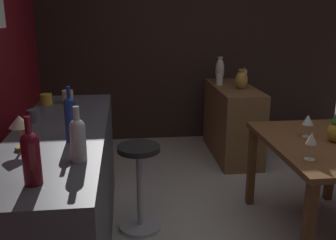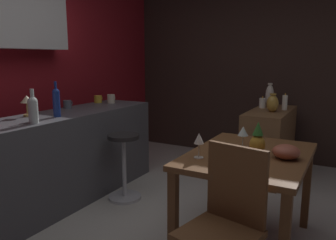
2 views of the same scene
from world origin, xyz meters
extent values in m
cube|color=#33231E|center=(2.55, 0.30, 1.30)|extent=(0.10, 4.40, 2.60)
cube|color=brown|center=(0.10, -0.43, 0.72)|extent=(1.14, 0.83, 0.04)
cube|color=brown|center=(-0.42, -0.06, 0.35)|extent=(0.06, 0.06, 0.70)
cube|color=brown|center=(0.62, -0.06, 0.35)|extent=(0.06, 0.06, 0.70)
cube|color=brown|center=(0.62, -0.79, 0.35)|extent=(0.06, 0.06, 0.70)
cube|color=#4C4C51|center=(0.11, 1.44, 0.45)|extent=(2.10, 0.60, 0.90)
cube|color=brown|center=(1.78, -0.22, 0.41)|extent=(1.10, 0.44, 0.82)
cylinder|color=#262323|center=(0.34, 0.92, 0.66)|extent=(0.32, 0.32, 0.04)
cylinder|color=silver|center=(0.34, 0.92, 0.33)|extent=(0.04, 0.04, 0.64)
cylinder|color=silver|center=(0.34, 0.92, 0.01)|extent=(0.34, 0.34, 0.03)
cylinder|color=silver|center=(-0.19, -0.14, 0.74)|extent=(0.07, 0.07, 0.00)
cylinder|color=silver|center=(-0.19, -0.14, 0.79)|extent=(0.01, 0.01, 0.10)
cone|color=silver|center=(-0.19, -0.14, 0.88)|extent=(0.07, 0.07, 0.08)
cylinder|color=silver|center=(0.24, -0.33, 0.74)|extent=(0.06, 0.06, 0.00)
cylinder|color=silver|center=(0.24, -0.33, 0.79)|extent=(0.01, 0.01, 0.09)
cone|color=silver|center=(0.24, -0.33, 0.87)|extent=(0.08, 0.08, 0.07)
ellipsoid|color=gold|center=(0.11, -0.48, 0.81)|extent=(0.11, 0.11, 0.14)
cylinder|color=maroon|center=(-0.70, 1.42, 1.00)|extent=(0.08, 0.08, 0.20)
sphere|color=maroon|center=(-0.70, 1.42, 1.10)|extent=(0.08, 0.08, 0.08)
cylinder|color=maroon|center=(-0.70, 1.42, 1.17)|extent=(0.03, 0.03, 0.08)
cylinder|color=navy|center=(-0.12, 1.33, 1.02)|extent=(0.07, 0.07, 0.23)
sphere|color=navy|center=(-0.12, 1.33, 1.13)|extent=(0.07, 0.07, 0.07)
cylinder|color=navy|center=(-0.12, 1.33, 1.19)|extent=(0.02, 0.02, 0.08)
cylinder|color=silver|center=(-0.45, 1.25, 0.99)|extent=(0.08, 0.08, 0.18)
sphere|color=silver|center=(-0.45, 1.25, 1.08)|extent=(0.08, 0.08, 0.08)
cylinder|color=silver|center=(-0.45, 1.25, 1.15)|extent=(0.03, 0.03, 0.08)
cylinder|color=#515660|center=(0.32, 1.64, 0.94)|extent=(0.09, 0.09, 0.09)
torus|color=#515660|center=(0.37, 1.64, 0.95)|extent=(0.05, 0.01, 0.05)
cylinder|color=beige|center=(0.87, 1.48, 0.95)|extent=(0.09, 0.09, 0.11)
torus|color=beige|center=(0.93, 1.48, 0.96)|extent=(0.05, 0.01, 0.05)
cylinder|color=gold|center=(0.83, 1.65, 0.94)|extent=(0.09, 0.09, 0.09)
torus|color=gold|center=(0.89, 1.65, 0.95)|extent=(0.05, 0.01, 0.05)
cylinder|color=#A58447|center=(-0.24, 1.58, 0.91)|extent=(0.08, 0.08, 0.02)
cylinder|color=#A58447|center=(-0.24, 1.58, 0.98)|extent=(0.02, 0.02, 0.11)
cone|color=beige|center=(-0.24, 1.58, 1.06)|extent=(0.11, 0.11, 0.07)
cylinder|color=white|center=(1.91, -0.08, 0.88)|extent=(0.08, 0.08, 0.12)
ellipsoid|color=yellow|center=(1.91, -0.08, 0.96)|extent=(0.01, 0.01, 0.03)
cylinder|color=white|center=(1.87, -0.36, 0.91)|extent=(0.06, 0.06, 0.18)
ellipsoid|color=yellow|center=(1.87, -0.36, 1.01)|extent=(0.01, 0.01, 0.03)
ellipsoid|color=#B78C38|center=(1.65, -0.26, 0.92)|extent=(0.14, 0.14, 0.20)
cylinder|color=#B78C38|center=(1.65, -0.26, 1.03)|extent=(0.07, 0.07, 0.02)
ellipsoid|color=beige|center=(2.09, -0.13, 0.96)|extent=(0.11, 0.11, 0.28)
cylinder|color=beige|center=(2.09, -0.13, 1.11)|extent=(0.06, 0.06, 0.02)
camera|label=1|loc=(-2.30, 1.00, 1.65)|focal=40.45mm
camera|label=2|loc=(-2.30, -1.06, 1.44)|focal=35.76mm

